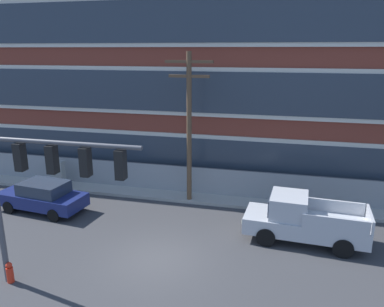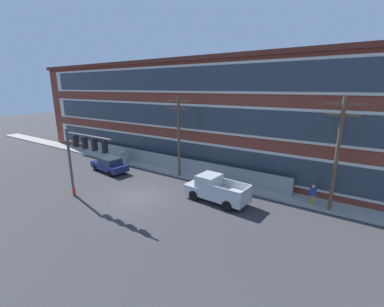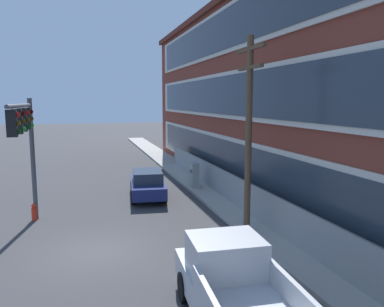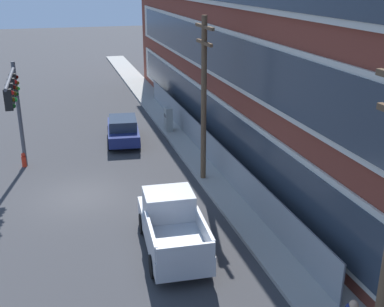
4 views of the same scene
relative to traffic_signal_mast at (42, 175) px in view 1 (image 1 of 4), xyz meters
The scene contains 10 objects.
ground_plane 5.64m from the traffic_signal_mast, 42.44° to the left, with size 160.00×160.00×0.00m, color #38383A.
sidewalk_building_side 10.50m from the traffic_signal_mast, 73.02° to the left, with size 80.00×2.09×0.16m, color #9E9B93.
brick_mill_building 14.90m from the traffic_signal_mast, 81.15° to the left, with size 50.58×9.24×11.49m.
chain_link_fence 10.09m from the traffic_signal_mast, 92.66° to the left, with size 27.43×0.06×1.67m.
traffic_signal_mast is the anchor object (origin of this frame).
pickup_truck_silver 10.52m from the traffic_signal_mast, 33.45° to the left, with size 5.21×2.29×2.03m.
sedan_navy 7.79m from the traffic_signal_mast, 127.55° to the left, with size 4.63×2.26×1.56m.
utility_pole_near_corner 8.91m from the traffic_signal_mast, 72.77° to the left, with size 2.44×0.26×7.89m.
electrical_cabinet 10.70m from the traffic_signal_mast, 121.84° to the left, with size 0.72×0.45×1.66m.
fire_hydrant 4.12m from the traffic_signal_mast, behind, with size 0.24×0.24×0.78m.
Camera 1 is at (4.48, -12.34, 7.98)m, focal length 35.00 mm.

